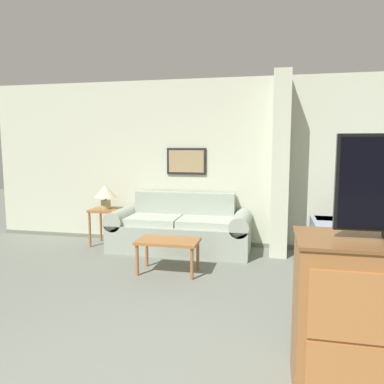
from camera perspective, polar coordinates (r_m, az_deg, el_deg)
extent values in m
cube|color=beige|center=(5.92, 4.23, 4.42)|extent=(7.77, 0.12, 2.60)
cube|color=slate|center=(6.05, 4.02, -7.72)|extent=(7.77, 0.02, 0.06)
cube|color=black|center=(5.94, -0.86, 4.70)|extent=(0.63, 0.02, 0.42)
cube|color=#9E845B|center=(5.93, -0.89, 4.70)|extent=(0.56, 0.01, 0.35)
cube|color=beige|center=(5.52, 13.28, 4.05)|extent=(0.24, 0.57, 2.60)
cube|color=#99A393|center=(5.67, -1.85, -6.87)|extent=(1.58, 0.84, 0.41)
cube|color=#99A393|center=(5.89, -1.12, -2.13)|extent=(1.58, 0.20, 0.43)
cube|color=#99A393|center=(5.96, -10.47, -6.31)|extent=(0.25, 0.84, 0.41)
cylinder|color=#99A393|center=(5.90, -10.53, -3.83)|extent=(0.28, 0.84, 0.28)
cube|color=#99A393|center=(5.53, 7.46, -7.30)|extent=(0.25, 0.84, 0.41)
cylinder|color=#99A393|center=(5.47, 7.50, -4.64)|extent=(0.28, 0.84, 0.28)
cube|color=#AAB5A4|center=(5.68, -5.86, -4.25)|extent=(0.77, 0.60, 0.10)
cube|color=#AAB5A4|center=(5.49, 2.02, -4.61)|extent=(0.77, 0.60, 0.10)
cube|color=#996033|center=(4.67, -3.67, -7.49)|extent=(0.76, 0.43, 0.04)
cylinder|color=#996033|center=(4.67, -8.35, -10.23)|extent=(0.04, 0.04, 0.38)
cylinder|color=#996033|center=(4.49, -0.01, -10.89)|extent=(0.04, 0.04, 0.38)
cylinder|color=#996033|center=(4.99, -6.91, -9.07)|extent=(0.04, 0.04, 0.38)
cylinder|color=#996033|center=(4.82, 0.89, -9.61)|extent=(0.04, 0.04, 0.38)
cube|color=#996033|center=(6.09, -12.97, -2.65)|extent=(0.44, 0.44, 0.04)
cylinder|color=#996033|center=(6.06, -15.31, -5.57)|extent=(0.04, 0.04, 0.54)
cylinder|color=#996033|center=(5.90, -11.98, -5.83)|extent=(0.04, 0.04, 0.54)
cylinder|color=#996033|center=(6.40, -13.73, -4.86)|extent=(0.04, 0.04, 0.54)
cylinder|color=#996033|center=(6.24, -10.54, -5.07)|extent=(0.04, 0.04, 0.54)
cylinder|color=tan|center=(6.08, -12.99, -1.86)|extent=(0.15, 0.15, 0.13)
cylinder|color=tan|center=(6.06, -13.02, -1.00)|extent=(0.02, 0.02, 0.05)
cone|color=beige|center=(6.05, -13.05, 0.15)|extent=(0.35, 0.35, 0.19)
cube|color=white|center=(5.77, 25.69, -4.34)|extent=(1.49, 0.36, 0.10)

